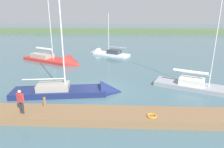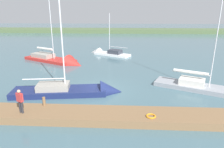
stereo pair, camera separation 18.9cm
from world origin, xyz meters
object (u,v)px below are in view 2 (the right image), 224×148
mooring_post_near (44,101)px  sailboat_far_right (105,54)px  life_ring_buoy (151,116)px  person_on_dock (20,100)px  sailboat_far_left (76,92)px  sailboat_outer_mooring (60,62)px  sailboat_mid_channel (216,91)px

mooring_post_near → sailboat_far_right: 21.45m
life_ring_buoy → mooring_post_near: bearing=-9.2°
mooring_post_near → life_ring_buoy: size_ratio=1.03×
life_ring_buoy → person_on_dock: bearing=-0.5°
sailboat_far_left → person_on_dock: bearing=-127.2°
sailboat_outer_mooring → sailboat_mid_channel: 21.04m
mooring_post_near → sailboat_far_left: (-1.59, -3.69, -0.75)m
sailboat_far_right → sailboat_mid_channel: size_ratio=0.66×
life_ring_buoy → sailboat_mid_channel: (-6.86, -5.94, -0.47)m
sailboat_far_right → person_on_dock: sailboat_far_right is taller
sailboat_far_right → person_on_dock: (3.93, 22.45, 1.48)m
sailboat_mid_channel → sailboat_outer_mooring: bearing=175.4°
sailboat_far_left → sailboat_outer_mooring: sailboat_outer_mooring is taller
sailboat_outer_mooring → sailboat_far_right: bearing=71.0°
sailboat_far_left → sailboat_outer_mooring: 12.61m
mooring_post_near → sailboat_mid_channel: 15.41m
sailboat_far_right → sailboat_outer_mooring: bearing=72.4°
sailboat_far_right → mooring_post_near: bearing=111.2°
sailboat_far_left → sailboat_outer_mooring: bearing=106.2°
sailboat_far_left → person_on_dock: (2.75, 4.88, 1.42)m
sailboat_far_left → sailboat_far_right: 17.61m
mooring_post_near → sailboat_far_right: sailboat_far_right is taller
life_ring_buoy → sailboat_mid_channel: size_ratio=0.05×
life_ring_buoy → sailboat_mid_channel: 9.09m
life_ring_buoy → sailboat_outer_mooring: sailboat_outer_mooring is taller
person_on_dock → sailboat_far_right: bearing=14.1°
sailboat_outer_mooring → person_on_dock: sailboat_outer_mooring is taller
life_ring_buoy → sailboat_far_right: (5.04, -22.52, -0.52)m
mooring_post_near → sailboat_mid_channel: size_ratio=0.06×
mooring_post_near → sailboat_far_right: (-2.76, -21.26, -0.81)m
sailboat_far_left → mooring_post_near: bearing=-121.1°
mooring_post_near → life_ring_buoy: 7.91m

